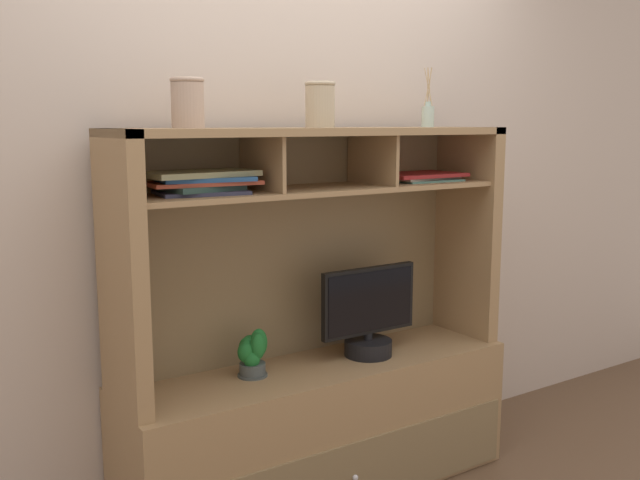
{
  "coord_description": "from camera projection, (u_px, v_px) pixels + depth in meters",
  "views": [
    {
      "loc": [
        -1.58,
        -2.38,
        1.55
      ],
      "look_at": [
        0.0,
        0.0,
        1.08
      ],
      "focal_mm": 40.15,
      "sensor_mm": 36.0,
      "label": 1
    }
  ],
  "objects": [
    {
      "name": "back_wall",
      "position": [
        286.0,
        159.0,
        3.06
      ],
      "size": [
        6.0,
        0.02,
        2.8
      ],
      "primitive_type": "cube",
      "color": "beige",
      "rests_on": "ground"
    },
    {
      "name": "media_console",
      "position": [
        319.0,
        388.0,
        3.0
      ],
      "size": [
        1.7,
        0.5,
        1.53
      ],
      "color": "#97764F",
      "rests_on": "ground"
    },
    {
      "name": "tv_monitor",
      "position": [
        369.0,
        319.0,
        3.05
      ],
      "size": [
        0.47,
        0.21,
        0.39
      ],
      "color": "black",
      "rests_on": "media_console"
    },
    {
      "name": "potted_orchid",
      "position": [
        252.0,
        354.0,
        2.81
      ],
      "size": [
        0.13,
        0.12,
        0.19
      ],
      "color": "#444D4C",
      "rests_on": "media_console"
    },
    {
      "name": "magazine_stack_left",
      "position": [
        202.0,
        182.0,
        2.58
      ],
      "size": [
        0.42,
        0.27,
        0.08
      ],
      "color": "#31334C",
      "rests_on": "media_console"
    },
    {
      "name": "magazine_stack_centre",
      "position": [
        419.0,
        177.0,
        3.18
      ],
      "size": [
        0.39,
        0.28,
        0.03
      ],
      "color": "slate",
      "rests_on": "media_console"
    },
    {
      "name": "diffuser_bottle",
      "position": [
        428.0,
        115.0,
        3.1
      ],
      "size": [
        0.05,
        0.05,
        0.25
      ],
      "color": "#A8C0B3",
      "rests_on": "media_console"
    },
    {
      "name": "ceramic_vase",
      "position": [
        188.0,
        103.0,
        2.51
      ],
      "size": [
        0.12,
        0.12,
        0.18
      ],
      "color": "tan",
      "rests_on": "media_console"
    },
    {
      "name": "accent_vase",
      "position": [
        320.0,
        104.0,
        2.8
      ],
      "size": [
        0.12,
        0.12,
        0.18
      ],
      "color": "tan",
      "rests_on": "media_console"
    }
  ]
}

